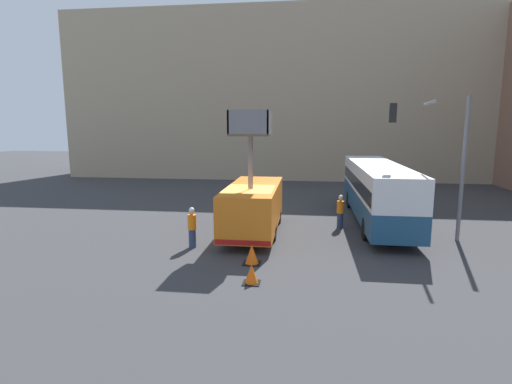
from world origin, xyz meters
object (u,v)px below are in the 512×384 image
utility_truck (253,204)px  road_worker_directing (340,212)px  traffic_light_pole (439,145)px  city_bus (377,188)px  traffic_cone_mid_road (252,255)px  traffic_cone_near_truck (251,274)px  road_worker_near_truck (192,228)px

utility_truck → road_worker_directing: size_ratio=3.89×
traffic_light_pole → road_worker_directing: 5.80m
utility_truck → traffic_light_pole: traffic_light_pole is taller
city_bus → traffic_cone_mid_road: city_bus is taller
traffic_cone_mid_road → traffic_cone_near_truck: bearing=-82.6°
road_worker_near_truck → road_worker_directing: (6.83, 4.30, -0.03)m
utility_truck → traffic_cone_near_truck: utility_truck is taller
city_bus → road_worker_near_truck: size_ratio=6.74×
traffic_light_pole → road_worker_near_truck: (-11.12, -2.82, -3.59)m
city_bus → traffic_cone_mid_road: bearing=159.6°
utility_truck → road_worker_directing: (4.42, 1.69, -0.62)m
city_bus → road_worker_near_truck: city_bus is taller
utility_truck → city_bus: bearing=27.9°
traffic_light_pole → road_worker_directing: bearing=161.0°
traffic_light_pole → road_worker_near_truck: bearing=-165.8°
road_worker_near_truck → traffic_cone_mid_road: size_ratio=2.36×
traffic_light_pole → traffic_cone_mid_road: size_ratio=8.67×
traffic_cone_near_truck → traffic_cone_mid_road: 1.98m
city_bus → traffic_cone_near_truck: (-5.75, -9.80, -1.60)m
road_worker_near_truck → traffic_cone_near_truck: road_worker_near_truck is taller
road_worker_near_truck → traffic_cone_near_truck: bearing=-86.8°
utility_truck → road_worker_directing: bearing=20.9°
city_bus → road_worker_directing: 2.94m
road_worker_near_truck → road_worker_directing: road_worker_near_truck is taller
traffic_cone_mid_road → traffic_light_pole: bearing=29.3°
road_worker_near_truck → traffic_cone_mid_road: (2.94, -1.78, -0.55)m
utility_truck → traffic_light_pole: size_ratio=1.04×
city_bus → road_worker_near_truck: 10.85m
utility_truck → road_worker_near_truck: (-2.41, -2.60, -0.60)m
traffic_light_pole → road_worker_directing: (-4.28, 1.48, -3.62)m
traffic_light_pole → city_bus: bearing=123.8°
utility_truck → road_worker_near_truck: 3.60m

